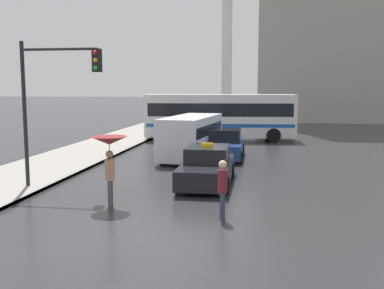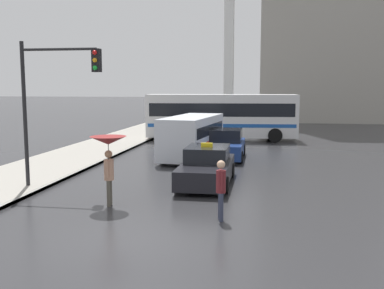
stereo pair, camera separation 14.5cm
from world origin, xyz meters
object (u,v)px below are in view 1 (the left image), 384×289
at_px(sedan_red, 225,145).
at_px(pedestrian_man, 223,186).
at_px(taxi, 207,167).
at_px(ambulance_van, 191,135).
at_px(city_bus, 220,115).
at_px(pedestrian_with_umbrella, 109,149).
at_px(monument_cross, 227,8).
at_px(traffic_light, 55,88).

relative_size(sedan_red, pedestrian_man, 2.39).
xyz_separation_m(taxi, ambulance_van, (-1.57, 6.03, 0.57)).
relative_size(city_bus, pedestrian_man, 6.15).
bearing_deg(sedan_red, pedestrian_with_umbrella, 74.34).
relative_size(taxi, ambulance_van, 0.77).
relative_size(pedestrian_man, monument_cross, 0.09).
distance_m(city_bus, monument_cross, 15.89).
distance_m(sedan_red, city_bus, 8.29).
height_order(taxi, pedestrian_with_umbrella, pedestrian_with_umbrella).
xyz_separation_m(sedan_red, traffic_light, (-5.41, -8.17, 3.00)).
distance_m(taxi, sedan_red, 6.29).
xyz_separation_m(ambulance_van, traffic_light, (-3.66, -7.91, 2.46)).
bearing_deg(traffic_light, sedan_red, 56.48).
height_order(taxi, traffic_light, traffic_light).
height_order(sedan_red, pedestrian_with_umbrella, pedestrian_with_umbrella).
relative_size(ambulance_van, monument_cross, 0.30).
bearing_deg(taxi, sedan_red, -91.61).
distance_m(pedestrian_with_umbrella, monument_cross, 32.34).
height_order(ambulance_van, pedestrian_with_umbrella, ambulance_van).
relative_size(sedan_red, pedestrian_with_umbrella, 1.85).
relative_size(taxi, sedan_red, 1.12).
distance_m(sedan_red, monument_cross, 23.48).
bearing_deg(traffic_light, monument_cross, 82.58).
xyz_separation_m(pedestrian_with_umbrella, traffic_light, (-2.61, 1.81, 1.88)).
bearing_deg(city_bus, traffic_light, -19.86).
bearing_deg(taxi, pedestrian_man, 102.07).
distance_m(pedestrian_man, monument_cross, 33.60).
distance_m(ambulance_van, city_bus, 8.46).
bearing_deg(ambulance_van, pedestrian_man, 110.64).
bearing_deg(pedestrian_man, taxi, 178.26).
distance_m(taxi, traffic_light, 6.33).
height_order(taxi, monument_cross, monument_cross).
bearing_deg(city_bus, taxi, -1.45).
relative_size(ambulance_van, city_bus, 0.57).
bearing_deg(pedestrian_with_umbrella, sedan_red, -21.84).
relative_size(sedan_red, ambulance_van, 0.68).
xyz_separation_m(taxi, sedan_red, (0.18, 6.29, 0.03)).
bearing_deg(monument_cross, city_bus, -87.41).
relative_size(pedestrian_with_umbrella, pedestrian_man, 1.29).
relative_size(sedan_red, traffic_light, 0.76).
bearing_deg(city_bus, pedestrian_with_umbrella, -10.41).
bearing_deg(ambulance_van, monument_cross, -83.21).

